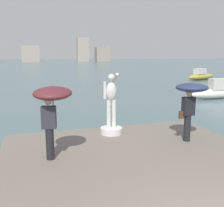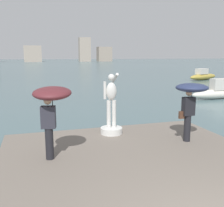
# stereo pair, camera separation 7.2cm
# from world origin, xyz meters

# --- Properties ---
(ground_plane) EXTENTS (400.00, 400.00, 0.00)m
(ground_plane) POSITION_xyz_m (0.00, 40.00, 0.00)
(ground_plane) COLOR #4C666B
(pier) EXTENTS (7.38, 10.12, 0.40)m
(pier) POSITION_xyz_m (0.00, 2.06, 0.20)
(pier) COLOR #70665B
(pier) RESTS_ON ground
(statue_white_figure) EXTENTS (0.79, 0.96, 2.20)m
(statue_white_figure) POSITION_xyz_m (0.04, 6.22, 1.12)
(statue_white_figure) COLOR silver
(statue_white_figure) RESTS_ON pier
(onlooker_left) EXTENTS (1.23, 1.25, 2.03)m
(onlooker_left) POSITION_xyz_m (-2.17, 4.43, 2.00)
(onlooker_left) COLOR black
(onlooker_left) RESTS_ON pier
(onlooker_right) EXTENTS (1.04, 1.05, 1.93)m
(onlooker_right) POSITION_xyz_m (2.28, 4.70, 1.95)
(onlooker_right) COLOR black
(onlooker_right) RESTS_ON pier
(boat_near) EXTENTS (4.02, 0.93, 1.50)m
(boat_near) POSITION_xyz_m (10.54, 13.70, 0.52)
(boat_near) COLOR silver
(boat_near) RESTS_ON ground
(boat_far) EXTENTS (5.59, 3.13, 1.50)m
(boat_far) POSITION_xyz_m (19.16, 27.33, 0.53)
(boat_far) COLOR #B2993D
(boat_far) RESTS_ON ground
(distant_skyline) EXTENTS (84.32, 10.51, 12.65)m
(distant_skyline) POSITION_xyz_m (-6.42, 139.87, 4.77)
(distant_skyline) COLOR gray
(distant_skyline) RESTS_ON ground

